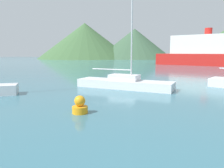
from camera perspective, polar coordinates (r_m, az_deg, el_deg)
sailboat_inner at (r=19.01m, az=3.23°, el=0.27°), size 8.52×2.48×7.74m
ferry_distant at (r=57.42m, az=23.60°, el=7.65°), size 24.16×11.29×8.79m
buoy_marker at (r=11.34m, az=-8.39°, el=-5.70°), size 0.80×0.80×0.93m
hill_west at (r=111.89m, az=-7.07°, el=11.10°), size 46.59×46.59×17.49m
hill_central at (r=109.16m, az=5.89°, el=10.41°), size 37.03×37.03×14.51m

